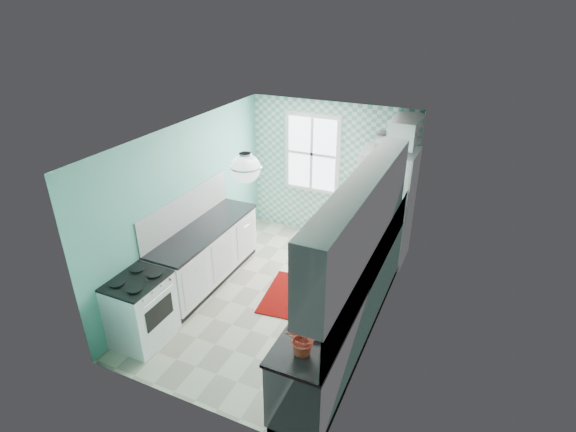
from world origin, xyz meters
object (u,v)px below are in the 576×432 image
at_px(stove, 141,309).
at_px(sink, 368,246).
at_px(fridge, 385,206).
at_px(potted_plant, 304,339).
at_px(ceiling_light, 246,168).
at_px(microwave, 392,142).
at_px(fruit_bowl, 316,331).

xyz_separation_m(stove, sink, (2.40, 2.00, 0.46)).
xyz_separation_m(fridge, potted_plant, (0.09, -3.70, 0.16)).
relative_size(fridge, sink, 3.60).
height_order(ceiling_light, microwave, ceiling_light).
distance_m(ceiling_light, microwave, 2.85).
relative_size(fruit_bowl, potted_plant, 0.63).
bearing_deg(stove, fridge, 56.04).
distance_m(stove, potted_plant, 2.51).
distance_m(potted_plant, microwave, 3.82).
height_order(stove, fruit_bowl, fruit_bowl).
distance_m(fridge, fruit_bowl, 3.38).
bearing_deg(microwave, stove, 51.70).
bearing_deg(ceiling_light, stove, -147.65).
relative_size(fridge, potted_plant, 5.25).
xyz_separation_m(ceiling_light, fridge, (1.11, 2.61, -1.37)).
bearing_deg(fridge, ceiling_light, -112.12).
height_order(stove, microwave, microwave).
bearing_deg(potted_plant, microwave, 91.39).
xyz_separation_m(ceiling_light, microwave, (1.11, 2.61, -0.28)).
relative_size(sink, microwave, 1.14).
bearing_deg(fridge, fruit_bowl, -87.56).
bearing_deg(fridge, sink, -85.16).
height_order(fridge, potted_plant, fridge).
bearing_deg(ceiling_light, fruit_bowl, -32.55).
xyz_separation_m(ceiling_light, sink, (1.20, 1.24, -1.39)).
xyz_separation_m(fridge, microwave, (0.00, 0.00, 1.09)).
relative_size(ceiling_light, fruit_bowl, 1.51).
distance_m(sink, microwave, 1.77).
bearing_deg(potted_plant, fridge, 91.40).
xyz_separation_m(sink, potted_plant, (-0.00, -2.33, 0.19)).
distance_m(ceiling_light, potted_plant, 2.02).
bearing_deg(sink, stove, -140.51).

